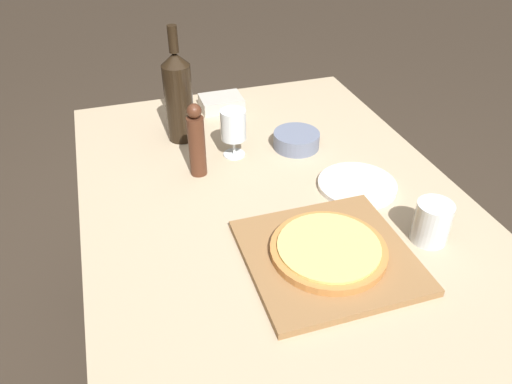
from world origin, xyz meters
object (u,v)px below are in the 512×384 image
at_px(pizza, 329,249).
at_px(pepper_mill, 197,142).
at_px(wine_glass, 233,126).
at_px(small_bowl, 296,140).
at_px(wine_bottle, 178,96).

relative_size(pizza, pepper_mill, 1.22).
xyz_separation_m(wine_glass, small_bowl, (0.19, -0.01, -0.07)).
height_order(pizza, wine_bottle, wine_bottle).
xyz_separation_m(wine_bottle, pepper_mill, (0.01, -0.21, -0.04)).
relative_size(pizza, wine_glass, 1.79).
height_order(pepper_mill, wine_glass, pepper_mill).
relative_size(wine_bottle, wine_glass, 2.43).
relative_size(wine_glass, small_bowl, 1.04).
distance_m(pizza, wine_bottle, 0.69).
bearing_deg(small_bowl, wine_glass, 176.48).
bearing_deg(wine_glass, wine_bottle, 130.58).
height_order(wine_bottle, pepper_mill, wine_bottle).
relative_size(pepper_mill, small_bowl, 1.52).
xyz_separation_m(pizza, small_bowl, (0.12, 0.49, -0.01)).
bearing_deg(wine_bottle, wine_glass, -49.42).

